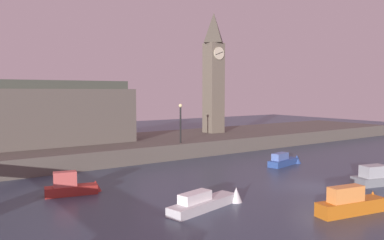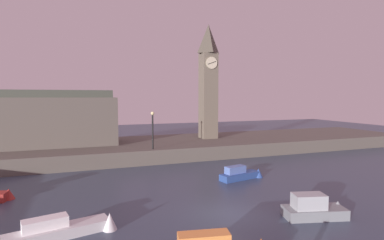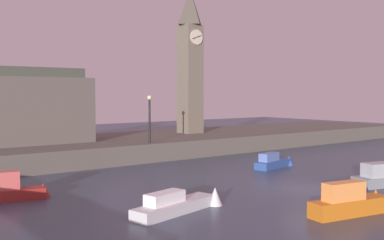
{
  "view_description": "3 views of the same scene",
  "coord_description": "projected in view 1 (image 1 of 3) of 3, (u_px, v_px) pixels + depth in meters",
  "views": [
    {
      "loc": [
        -21.72,
        -16.76,
        6.56
      ],
      "look_at": [
        0.94,
        15.72,
        3.62
      ],
      "focal_mm": 36.36,
      "sensor_mm": 36.0,
      "label": 1
    },
    {
      "loc": [
        -7.94,
        -15.47,
        6.83
      ],
      "look_at": [
        3.19,
        14.76,
        4.38
      ],
      "focal_mm": 28.51,
      "sensor_mm": 36.0,
      "label": 2
    },
    {
      "loc": [
        -21.62,
        -17.09,
        5.48
      ],
      "look_at": [
        4.36,
        16.22,
        3.12
      ],
      "focal_mm": 44.13,
      "sensor_mm": 36.0,
      "label": 3
    }
  ],
  "objects": [
    {
      "name": "streetlamp",
      "position": [
        180.0,
        119.0,
        37.83
      ],
      "size": [
        0.36,
        0.36,
        3.84
      ],
      "color": "black",
      "rests_on": "far_embankment"
    },
    {
      "name": "boat_tour_blue",
      "position": [
        286.0,
        160.0,
        34.57
      ],
      "size": [
        4.21,
        1.77,
        1.29
      ],
      "color": "#2D4C93",
      "rests_on": "ground"
    },
    {
      "name": "ground_plane",
      "position": [
        312.0,
        187.0,
        26.59
      ],
      "size": [
        120.0,
        120.0,
        0.0
      ],
      "primitive_type": "plane",
      "color": "#384256"
    },
    {
      "name": "boat_cruiser_grey",
      "position": [
        379.0,
        177.0,
        27.52
      ],
      "size": [
        4.32,
        2.24,
        1.51
      ],
      "color": "gray",
      "rests_on": "ground"
    },
    {
      "name": "parliament_hall",
      "position": [
        42.0,
        113.0,
        36.16
      ],
      "size": [
        15.93,
        5.05,
        8.75
      ],
      "color": "#5B544C",
      "rests_on": "far_embankment"
    },
    {
      "name": "far_embankment",
      "position": [
        163.0,
        144.0,
        42.89
      ],
      "size": [
        70.0,
        12.0,
        1.5
      ],
      "primitive_type": "cube",
      "color": "#5B544C",
      "rests_on": "ground"
    },
    {
      "name": "boat_patrol_orange",
      "position": [
        354.0,
        203.0,
        20.91
      ],
      "size": [
        4.74,
        1.73,
        1.68
      ],
      "color": "orange",
      "rests_on": "ground"
    },
    {
      "name": "clock_tower",
      "position": [
        214.0,
        71.0,
        47.15
      ],
      "size": [
        2.14,
        2.2,
        14.47
      ],
      "color": "#6B6051",
      "rests_on": "far_embankment"
    },
    {
      "name": "boat_ferry_white",
      "position": [
        211.0,
        201.0,
        21.88
      ],
      "size": [
        5.48,
        2.17,
        1.36
      ],
      "color": "silver",
      "rests_on": "ground"
    },
    {
      "name": "boat_dinghy_red",
      "position": [
        74.0,
        187.0,
        24.66
      ],
      "size": [
        3.76,
        1.61,
        1.61
      ],
      "color": "maroon",
      "rests_on": "ground"
    }
  ]
}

